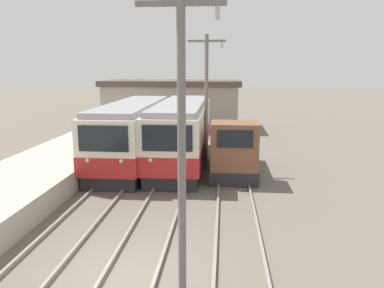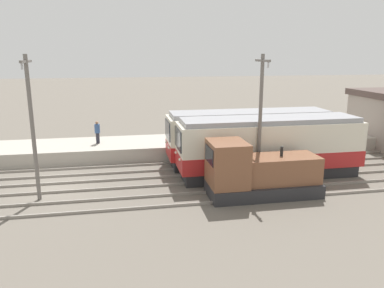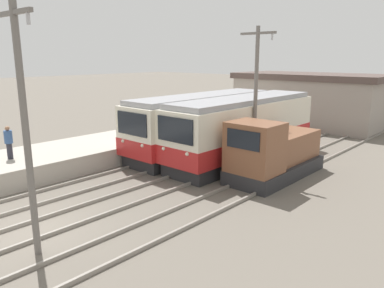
% 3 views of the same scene
% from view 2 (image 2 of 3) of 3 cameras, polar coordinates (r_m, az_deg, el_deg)
% --- Properties ---
extents(ground_plane, '(200.00, 200.00, 0.00)m').
position_cam_2_polar(ground_plane, '(22.53, -20.04, -6.24)').
color(ground_plane, '#665E54').
extents(platform_left, '(4.50, 54.00, 1.00)m').
position_cam_2_polar(platform_left, '(28.31, -18.17, -1.04)').
color(platform_left, '#ADA599').
rests_on(platform_left, ground).
extents(track_left, '(1.54, 60.00, 0.14)m').
position_cam_2_polar(track_left, '(24.95, -19.13, -4.09)').
color(track_left, gray).
rests_on(track_left, ground).
extents(track_center, '(1.54, 60.00, 0.14)m').
position_cam_2_polar(track_center, '(22.33, -20.13, -6.25)').
color(track_center, gray).
rests_on(track_center, ground).
extents(track_right, '(1.54, 60.00, 0.14)m').
position_cam_2_polar(track_right, '(19.57, -21.52, -9.19)').
color(track_right, gray).
rests_on(track_right, ground).
extents(commuter_train_left, '(2.84, 11.20, 3.62)m').
position_cam_2_polar(commuter_train_left, '(25.62, 8.70, 0.71)').
color(commuter_train_left, '#28282B').
rests_on(commuter_train_left, ground).
extents(commuter_train_center, '(2.84, 11.26, 3.64)m').
position_cam_2_polar(commuter_train_center, '(23.18, 11.63, -0.76)').
color(commuter_train_center, '#28282B').
rests_on(commuter_train_center, ground).
extents(shunting_locomotive, '(2.40, 5.93, 3.00)m').
position_cam_2_polar(shunting_locomotive, '(19.99, 9.98, -4.46)').
color(shunting_locomotive, '#28282B').
rests_on(shunting_locomotive, ground).
extents(catenary_mast_near, '(2.00, 0.20, 7.33)m').
position_cam_2_polar(catenary_mast_near, '(20.02, -23.20, 2.87)').
color(catenary_mast_near, slate).
rests_on(catenary_mast_near, ground).
extents(catenary_mast_mid, '(2.00, 0.20, 7.33)m').
position_cam_2_polar(catenary_mast_mid, '(20.90, 10.36, 4.17)').
color(catenary_mast_mid, slate).
rests_on(catenary_mast_mid, ground).
extents(person_on_platform, '(0.38, 0.38, 1.62)m').
position_cam_2_polar(person_on_platform, '(27.76, -14.22, 1.87)').
color(person_on_platform, '#282833').
rests_on(person_on_platform, platform_left).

